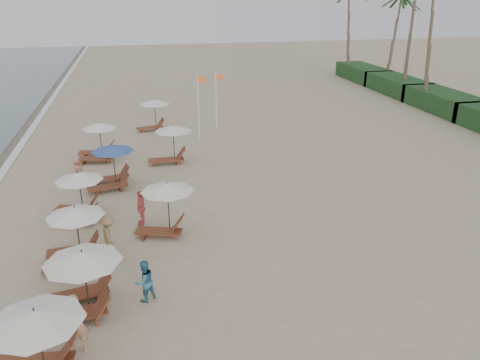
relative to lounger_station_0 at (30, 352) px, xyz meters
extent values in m
plane|color=tan|center=(6.60, 2.38, -1.15)|extent=(160.00, 160.00, 0.00)
cube|color=#193D1C|center=(28.60, 24.38, -0.35)|extent=(3.20, 8.00, 1.60)
cube|color=#193D1C|center=(28.60, 31.88, -0.35)|extent=(3.20, 8.00, 1.60)
cube|color=#193D1C|center=(28.60, 39.38, -0.35)|extent=(3.20, 8.00, 1.60)
cylinder|color=brown|center=(27.70, 25.58, 4.15)|extent=(0.36, 0.36, 10.60)
cylinder|color=brown|center=(28.60, 30.78, 4.55)|extent=(0.36, 0.36, 11.40)
cylinder|color=brown|center=(29.50, 35.98, 3.35)|extent=(0.36, 0.36, 9.00)
cylinder|color=brown|center=(27.70, 41.18, 3.75)|extent=(0.36, 0.36, 9.80)
cylinder|color=black|center=(0.26, 0.00, 0.00)|extent=(0.05, 0.05, 2.30)
cone|color=white|center=(0.26, 0.00, 1.04)|extent=(2.42, 2.42, 0.35)
cylinder|color=black|center=(1.11, 3.00, -0.11)|extent=(0.05, 0.05, 2.08)
cone|color=white|center=(1.11, 3.00, 0.83)|extent=(2.46, 2.46, 0.35)
cylinder|color=black|center=(0.62, 6.07, -0.04)|extent=(0.05, 0.05, 2.22)
cone|color=white|center=(0.62, 6.07, 0.97)|extent=(2.13, 2.13, 0.35)
cylinder|color=black|center=(0.39, 9.95, -0.09)|extent=(0.05, 0.05, 2.12)
cone|color=white|center=(0.39, 9.95, 0.87)|extent=(2.12, 2.12, 0.35)
cylinder|color=black|center=(1.75, 13.40, -0.03)|extent=(0.05, 0.05, 2.23)
cone|color=#335096|center=(1.75, 13.40, 0.98)|extent=(2.18, 2.18, 0.35)
cylinder|color=black|center=(0.86, 18.00, -0.04)|extent=(0.05, 0.05, 2.21)
cone|color=white|center=(0.86, 18.00, 0.96)|extent=(2.04, 2.04, 0.35)
cylinder|color=black|center=(4.09, 7.82, -0.08)|extent=(0.05, 0.05, 2.15)
cone|color=white|center=(4.09, 7.82, 0.90)|extent=(2.24, 2.24, 0.35)
cylinder|color=black|center=(5.12, 16.69, -0.08)|extent=(0.05, 0.05, 2.15)
cone|color=white|center=(5.12, 16.69, 0.90)|extent=(2.24, 2.24, 0.35)
cylinder|color=black|center=(4.45, 24.06, -0.08)|extent=(0.05, 0.05, 2.15)
cone|color=white|center=(4.45, 24.06, 0.90)|extent=(2.24, 2.24, 0.35)
imported|color=tan|center=(0.97, 1.17, -0.24)|extent=(0.67, 0.44, 1.83)
imported|color=#2E6A8A|center=(2.91, 3.15, -0.41)|extent=(0.90, 0.85, 1.48)
imported|color=olive|center=(1.66, 6.56, -0.37)|extent=(0.84, 1.13, 1.57)
imported|color=#D25654|center=(2.96, 8.78, -0.36)|extent=(0.53, 0.98, 1.59)
imported|color=#B97164|center=(-0.16, 14.16, -0.37)|extent=(0.71, 0.88, 1.56)
cylinder|color=silver|center=(7.24, 21.03, 1.08)|extent=(0.08, 0.08, 4.46)
cube|color=orange|center=(7.52, 21.03, 2.91)|extent=(0.55, 0.02, 0.40)
cylinder|color=silver|center=(8.90, 23.53, 0.92)|extent=(0.08, 0.08, 4.14)
cube|color=orange|center=(9.18, 23.53, 2.59)|extent=(0.55, 0.02, 0.40)
camera|label=1|loc=(3.11, -10.28, 8.48)|focal=35.21mm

